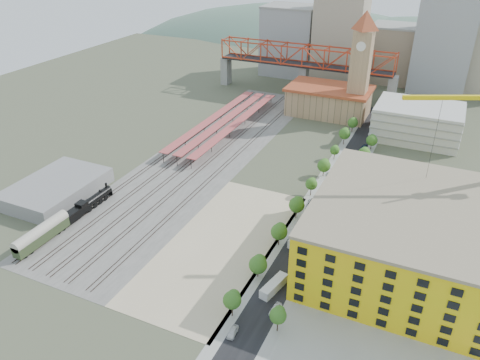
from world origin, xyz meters
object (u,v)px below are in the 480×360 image
at_px(site_trailer_d, 322,203).
at_px(car_0, 233,332).
at_px(coach, 41,234).
at_px(site_trailer_b, 301,239).
at_px(site_trailer_c, 302,238).
at_px(construction_building, 403,235).
at_px(locomotive, 90,203).
at_px(clock_tower, 361,57).
at_px(site_trailer_a, 274,286).

relative_size(site_trailer_d, car_0, 2.51).
height_order(coach, car_0, coach).
distance_m(site_trailer_b, site_trailer_d, 21.45).
bearing_deg(site_trailer_c, coach, -137.10).
distance_m(construction_building, car_0, 50.17).
bearing_deg(locomotive, site_trailer_b, 9.16).
distance_m(clock_tower, coach, 146.47).
relative_size(coach, site_trailer_a, 2.00).
distance_m(coach, site_trailer_b, 72.65).
distance_m(site_trailer_d, car_0, 59.81).
bearing_deg(site_trailer_a, site_trailer_d, 102.52).
bearing_deg(locomotive, site_trailer_d, 25.93).
bearing_deg(construction_building, locomotive, -172.35).
bearing_deg(car_0, construction_building, 49.64).
bearing_deg(car_0, locomotive, 151.90).
bearing_deg(clock_tower, site_trailer_a, -86.28).
bearing_deg(site_trailer_c, car_0, -76.50).
height_order(construction_building, coach, construction_building).
bearing_deg(site_trailer_c, construction_building, 20.82).
distance_m(site_trailer_a, site_trailer_b, 21.27).
distance_m(locomotive, site_trailer_b, 66.86).
bearing_deg(site_trailer_b, site_trailer_d, 92.50).
bearing_deg(coach, clock_tower, 66.28).
bearing_deg(site_trailer_d, car_0, -108.11).
height_order(clock_tower, car_0, clock_tower).
bearing_deg(clock_tower, site_trailer_b, -85.50).
bearing_deg(site_trailer_a, site_trailer_c, 102.52).
distance_m(clock_tower, site_trailer_d, 85.16).
bearing_deg(coach, locomotive, 90.00).
bearing_deg(clock_tower, car_0, -87.95).
bearing_deg(locomotive, coach, -90.00).
distance_m(clock_tower, car_0, 142.85).
bearing_deg(site_trailer_d, site_trailer_b, -105.24).
relative_size(site_trailer_c, site_trailer_d, 0.95).
height_order(construction_building, site_trailer_c, construction_building).
xyz_separation_m(construction_building, site_trailer_d, (-26.00, 19.73, -8.00)).
height_order(locomotive, site_trailer_b, locomotive).
bearing_deg(site_trailer_d, locomotive, -169.31).
xyz_separation_m(construction_building, site_trailer_c, (-26.00, -1.31, -8.07)).
relative_size(locomotive, site_trailer_d, 2.14).
bearing_deg(car_0, coach, 168.38).
relative_size(site_trailer_a, site_trailer_b, 1.02).
xyz_separation_m(site_trailer_c, site_trailer_d, (0.00, 21.04, 0.07)).
height_order(construction_building, site_trailer_b, construction_building).
height_order(locomotive, site_trailer_a, locomotive).
distance_m(construction_building, coach, 97.63).
bearing_deg(construction_building, site_trailer_d, 142.81).
relative_size(site_trailer_c, car_0, 2.39).
bearing_deg(coach, site_trailer_b, 24.67).
distance_m(clock_tower, locomotive, 129.22).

